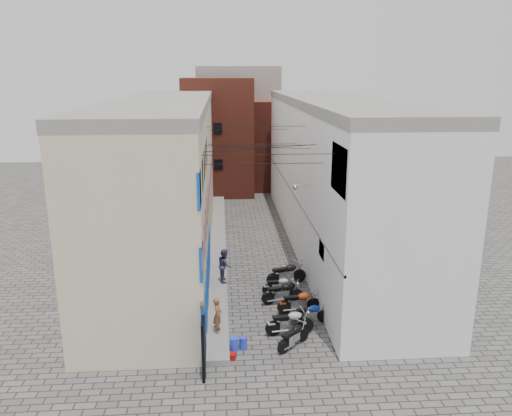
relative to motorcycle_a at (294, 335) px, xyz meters
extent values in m
plane|color=#54524F|center=(-0.92, -1.15, -0.52)|extent=(90.00, 90.00, 0.00)
cube|color=gray|center=(-2.97, 11.85, -0.39)|extent=(0.90, 26.00, 0.25)
cube|color=beige|center=(-5.92, 11.85, 3.73)|extent=(5.00, 26.00, 8.50)
cube|color=#B56573|center=(-3.46, 11.85, 3.48)|extent=(0.10, 26.00, 0.80)
cube|color=#0C4AB7|center=(-3.45, 3.75, 0.78)|extent=(0.12, 10.20, 2.40)
cube|color=#0C4AB7|center=(-3.47, 3.75, 4.78)|extent=(0.10, 10.20, 4.00)
cube|color=gray|center=(-5.92, 11.85, 8.23)|extent=(5.10, 26.00, 0.50)
cube|color=black|center=(-3.44, -1.55, 0.58)|extent=(0.10, 1.20, 2.20)
cube|color=white|center=(4.08, 11.85, 3.73)|extent=(5.00, 26.00, 8.50)
cube|color=#0C4AB7|center=(1.63, 0.35, 6.48)|extent=(0.10, 2.40, 1.80)
cube|color=white|center=(1.64, 2.85, 2.48)|extent=(0.08, 1.00, 0.70)
cylinder|color=#B2B2B7|center=(1.23, 5.85, 4.68)|extent=(0.80, 0.06, 0.06)
sphere|color=#B2B2B7|center=(0.83, 5.85, 4.58)|extent=(0.28, 0.28, 0.28)
cube|color=gray|center=(4.08, 11.85, 8.23)|extent=(5.10, 26.00, 0.50)
cube|color=gray|center=(1.62, 11.85, 2.88)|extent=(0.10, 26.00, 0.12)
cube|color=maroon|center=(-2.92, 26.85, 4.48)|extent=(6.00, 6.00, 10.00)
cube|color=maroon|center=(2.08, 28.85, 3.48)|extent=(5.00, 6.00, 8.00)
cube|color=gray|center=(-0.92, 32.85, 4.98)|extent=(8.00, 5.00, 11.00)
cube|color=black|center=(-0.92, 24.05, 0.68)|extent=(2.00, 0.30, 2.40)
cylinder|color=black|center=(-0.92, 0.85, 6.98)|extent=(5.20, 0.02, 0.02)
cylinder|color=black|center=(-0.92, 2.85, 6.28)|extent=(5.20, 0.02, 0.02)
cylinder|color=black|center=(-0.92, 5.35, 6.68)|extent=(5.20, 0.02, 0.02)
cylinder|color=black|center=(-0.92, 7.85, 7.28)|extent=(5.20, 0.02, 0.02)
cylinder|color=black|center=(-0.92, 10.85, 5.98)|extent=(5.20, 0.02, 0.02)
cylinder|color=black|center=(-0.92, 13.85, 6.48)|extent=(5.20, 0.02, 0.02)
cylinder|color=black|center=(-0.92, 3.85, 6.78)|extent=(5.65, 2.07, 0.02)
cylinder|color=black|center=(-0.92, 6.85, 6.38)|extent=(5.80, 1.58, 0.02)
imported|color=#935C35|center=(-2.95, 0.99, 0.47)|extent=(0.40, 0.57, 1.48)
imported|color=#3B3A57|center=(-2.62, 6.08, 0.58)|extent=(0.69, 0.86, 1.69)
cylinder|color=blue|center=(-2.34, -0.08, -0.25)|extent=(0.45, 0.45, 0.54)
cylinder|color=blue|center=(-1.98, 0.02, -0.27)|extent=(0.33, 0.33, 0.49)
cube|color=#A10E0B|center=(-2.47, -0.65, -0.40)|extent=(0.44, 0.39, 0.23)
camera|label=1|loc=(-2.70, -17.32, 9.90)|focal=35.00mm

